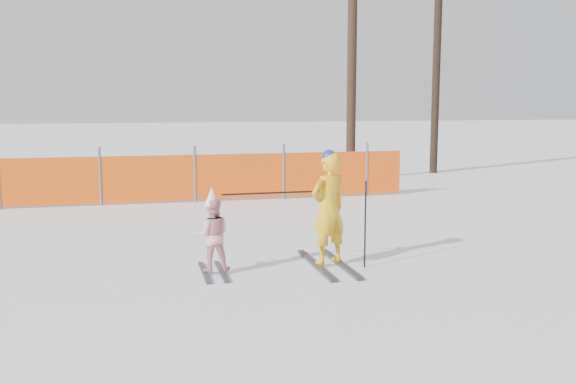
% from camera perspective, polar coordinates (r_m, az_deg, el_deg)
% --- Properties ---
extents(ground, '(120.00, 120.00, 0.00)m').
position_cam_1_polar(ground, '(8.32, 0.82, -7.31)').
color(ground, white).
rests_on(ground, ground).
extents(adult, '(0.64, 1.64, 1.57)m').
position_cam_1_polar(adult, '(8.59, 3.62, -1.53)').
color(adult, black).
rests_on(adult, ground).
extents(child, '(0.49, 1.03, 1.13)m').
position_cam_1_polar(child, '(8.30, -6.73, -3.76)').
color(child, black).
rests_on(child, ground).
extents(ski_poles, '(1.90, 0.22, 1.17)m').
position_cam_1_polar(ski_poles, '(8.43, 2.52, -1.42)').
color(ski_poles, black).
rests_on(ski_poles, ground).
extents(safety_fence, '(14.85, 0.06, 1.25)m').
position_cam_1_polar(safety_fence, '(14.21, -18.85, 0.97)').
color(safety_fence, '#595960').
rests_on(safety_fence, ground).
extents(tree_trunks, '(3.38, 1.45, 7.03)m').
position_cam_1_polar(tree_trunks, '(18.91, 8.84, 11.12)').
color(tree_trunks, '#301F15').
rests_on(tree_trunks, ground).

